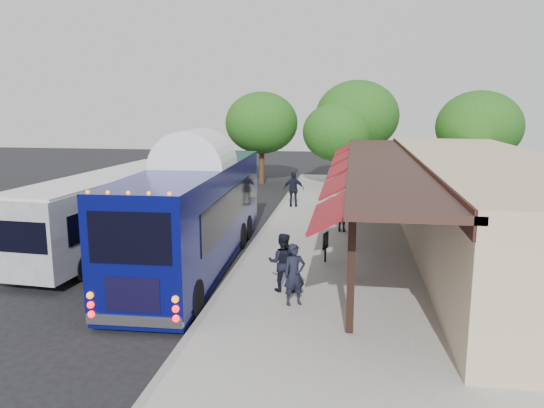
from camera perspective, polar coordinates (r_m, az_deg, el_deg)
The scene contains 15 objects.
ground at distance 17.15m, azimuth -4.47°, elevation -7.93°, with size 90.00×90.00×0.00m, color black.
sidewalk at distance 20.58m, azimuth 11.86°, elevation -4.70°, with size 10.00×40.00×0.15m, color #9E9B93.
curb at distance 20.87m, azimuth -1.87°, elevation -4.25°, with size 0.20×40.00×0.16m, color gray.
station_shelter at distance 20.68m, azimuth 21.45°, elevation -0.11°, with size 8.15×20.00×3.60m.
coach_bus at distance 18.07m, azimuth -8.23°, elevation -0.52°, with size 2.73×11.61×3.69m.
city_bus at distance 21.10m, azimuth -16.93°, elevation -0.36°, with size 3.11×10.78×2.86m.
ped_a at distance 14.30m, azimuth 2.43°, elevation -7.59°, with size 0.61×0.40×1.68m, color black.
ped_b at distance 15.30m, azimuth 1.13°, elevation -6.28°, with size 0.83×0.65×1.71m, color black.
ped_c at distance 27.62m, azimuth 2.36°, elevation 1.59°, with size 1.08×0.45×1.84m, color black.
ped_d at distance 22.48m, azimuth 7.57°, elevation -0.92°, with size 1.05×0.60×1.62m, color black.
sign_board at distance 18.12m, azimuth 5.77°, elevation -4.10°, with size 0.18×0.46×1.04m.
tree_left at distance 33.79m, azimuth 6.99°, elevation 7.67°, with size 4.32×4.32×5.53m.
tree_mid at distance 35.50m, azimuth 9.15°, elevation 9.32°, with size 5.44×5.44×6.97m.
tree_right at distance 32.80m, azimuth 21.36°, elevation 7.72°, with size 4.85×4.85×6.21m.
tree_far at distance 36.04m, azimuth -1.12°, elevation 8.71°, with size 4.88×4.88×6.25m.
Camera 1 is at (3.72, -15.81, 5.51)m, focal length 35.00 mm.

